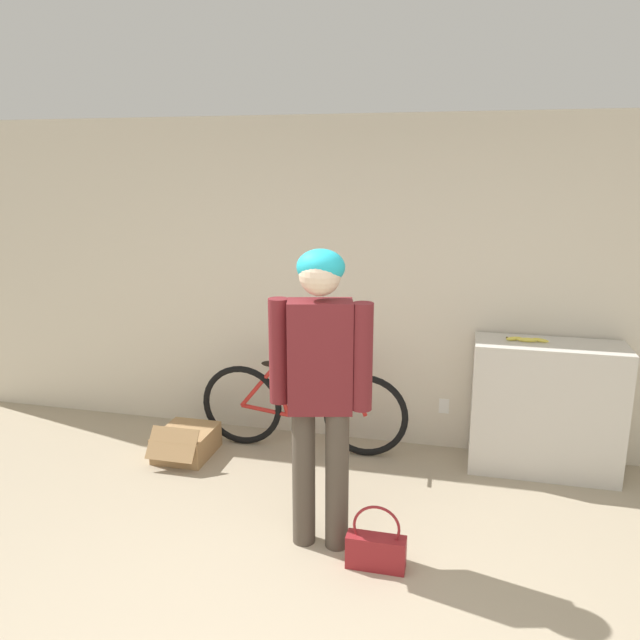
{
  "coord_description": "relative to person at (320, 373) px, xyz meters",
  "views": [
    {
      "loc": [
        0.68,
        -2.07,
        2.23
      ],
      "look_at": [
        -0.1,
        1.18,
        1.39
      ],
      "focal_mm": 35.0,
      "sensor_mm": 36.0,
      "label": 1
    }
  ],
  "objects": [
    {
      "name": "wall_back",
      "position": [
        0.1,
        1.56,
        0.22
      ],
      "size": [
        8.0,
        0.07,
        2.6
      ],
      "color": "beige",
      "rests_on": "ground_plane"
    },
    {
      "name": "side_shelf",
      "position": [
        1.39,
        1.3,
        -0.59
      ],
      "size": [
        1.06,
        0.42,
        0.99
      ],
      "color": "beige",
      "rests_on": "ground_plane"
    },
    {
      "name": "person",
      "position": [
        0.0,
        0.0,
        0.0
      ],
      "size": [
        0.6,
        0.28,
        1.79
      ],
      "rotation": [
        0.0,
        0.0,
        0.24
      ],
      "color": "#4C4238",
      "rests_on": "ground_plane"
    },
    {
      "name": "bicycle",
      "position": [
        -0.44,
        1.22,
        -0.73
      ],
      "size": [
        1.68,
        0.46,
        0.74
      ],
      "rotation": [
        0.0,
        0.0,
        0.02
      ],
      "color": "black",
      "rests_on": "ground_plane"
    },
    {
      "name": "banana",
      "position": [
        1.22,
        1.31,
        -0.08
      ],
      "size": [
        0.31,
        0.08,
        0.03
      ],
      "color": "#EAD64C",
      "rests_on": "side_shelf"
    },
    {
      "name": "handbag",
      "position": [
        0.36,
        -0.16,
        -0.96
      ],
      "size": [
        0.34,
        0.11,
        0.39
      ],
      "color": "maroon",
      "rests_on": "ground_plane"
    },
    {
      "name": "cardboard_box",
      "position": [
        -1.3,
        0.9,
        -0.98
      ],
      "size": [
        0.4,
        0.55,
        0.3
      ],
      "color": "#A87F51",
      "rests_on": "ground_plane"
    }
  ]
}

